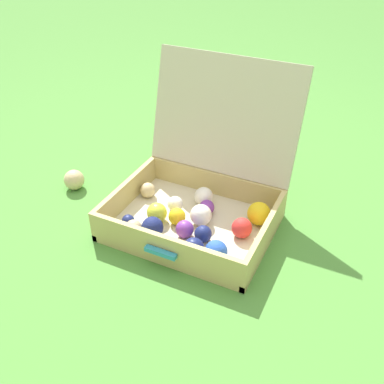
{
  "coord_description": "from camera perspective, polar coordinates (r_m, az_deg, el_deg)",
  "views": [
    {
      "loc": [
        0.53,
        -1.17,
        1.02
      ],
      "look_at": [
        -0.01,
        -0.05,
        0.16
      ],
      "focal_mm": 41.26,
      "sensor_mm": 36.0,
      "label": 1
    }
  ],
  "objects": [
    {
      "name": "ground_plane",
      "position": [
        1.64,
        1.13,
        -3.7
      ],
      "size": [
        16.0,
        16.0,
        0.0
      ],
      "primitive_type": "plane",
      "color": "#4C8C38"
    },
    {
      "name": "stray_ball_on_grass",
      "position": [
        1.85,
        -14.99,
        1.54
      ],
      "size": [
        0.08,
        0.08,
        0.08
      ],
      "primitive_type": "sphere",
      "color": "#D1B784",
      "rests_on": "ground"
    },
    {
      "name": "open_suitcase",
      "position": [
        1.58,
        1.13,
        -0.35
      ],
      "size": [
        0.56,
        0.58,
        0.54
      ],
      "color": "beige",
      "rests_on": "ground"
    }
  ]
}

